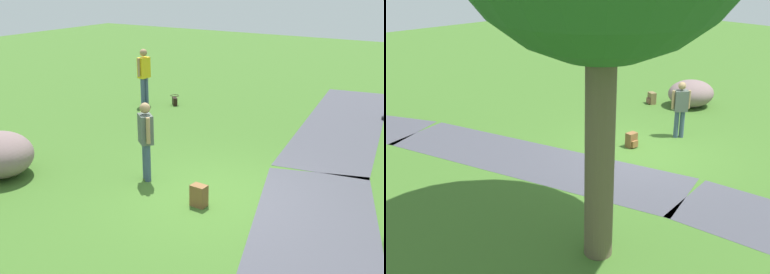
% 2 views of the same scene
% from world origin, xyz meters
% --- Properties ---
extents(ground_plane, '(48.00, 48.00, 0.00)m').
position_xyz_m(ground_plane, '(0.00, 0.00, 0.00)').
color(ground_plane, '#3D6825').
extents(footpath_segment_near, '(8.21, 3.18, 0.01)m').
position_xyz_m(footpath_segment_near, '(-6.04, 0.66, 0.00)').
color(footpath_segment_near, '#464650').
rests_on(footpath_segment_near, ground).
extents(lawn_boulder, '(1.88, 1.98, 0.90)m').
position_xyz_m(lawn_boulder, '(1.52, -4.26, 0.45)').
color(lawn_boulder, gray).
rests_on(lawn_boulder, ground).
extents(woman_with_handbag, '(0.52, 0.28, 1.75)m').
position_xyz_m(woman_with_handbag, '(-4.62, -5.25, 1.02)').
color(woman_with_handbag, '#455879').
rests_on(woman_with_handbag, ground).
extents(man_near_boulder, '(0.41, 0.43, 1.60)m').
position_xyz_m(man_near_boulder, '(0.11, -1.58, 0.92)').
color(man_near_boulder, '#3A4F65').
rests_on(man_near_boulder, ground).
extents(handbag_on_grass, '(0.38, 0.38, 0.31)m').
position_xyz_m(handbag_on_grass, '(-5.07, -4.41, 0.14)').
color(handbag_on_grass, black).
rests_on(handbag_on_grass, ground).
extents(spare_backpack_on_lawn, '(0.27, 0.29, 0.40)m').
position_xyz_m(spare_backpack_on_lawn, '(0.55, -0.07, 0.19)').
color(spare_backpack_on_lawn, brown).
rests_on(spare_backpack_on_lawn, ground).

